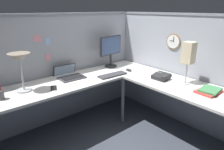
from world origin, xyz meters
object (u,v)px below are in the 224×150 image
(laptop, at_px, (69,75))
(wall_clock, at_px, (174,42))
(desk_lamp_dome, at_px, (20,60))
(office_phone, at_px, (161,77))
(book_stack, at_px, (209,91))
(pen_cup, at_px, (0,95))
(keyboard, at_px, (113,75))
(monitor, at_px, (111,49))
(desk_lamp_paper, at_px, (189,54))
(cell_phone, at_px, (54,88))
(computer_mouse, at_px, (129,70))

(laptop, relative_size, wall_clock, 1.77)
(desk_lamp_dome, distance_m, office_phone, 1.76)
(book_stack, bearing_deg, pen_cup, 144.51)
(keyboard, bearing_deg, monitor, 56.62)
(monitor, height_order, desk_lamp_paper, desk_lamp_paper)
(pen_cup, distance_m, wall_clock, 2.28)
(monitor, bearing_deg, laptop, -179.65)
(desk_lamp_dome, height_order, office_phone, desk_lamp_dome)
(desk_lamp_paper, bearing_deg, wall_clock, 56.30)
(keyboard, bearing_deg, cell_phone, 176.50)
(wall_clock, bearing_deg, cell_phone, 161.71)
(desk_lamp_dome, distance_m, cell_phone, 0.49)
(desk_lamp_dome, height_order, wall_clock, wall_clock)
(laptop, height_order, computer_mouse, laptop)
(keyboard, relative_size, book_stack, 1.44)
(computer_mouse, bearing_deg, keyboard, -177.44)
(monitor, xyz_separation_m, keyboard, (-0.28, -0.38, -0.28))
(keyboard, bearing_deg, desk_lamp_paper, -55.37)
(cell_phone, relative_size, desk_lamp_paper, 0.27)
(computer_mouse, xyz_separation_m, office_phone, (0.07, -0.55, 0.02))
(laptop, distance_m, pen_cup, 0.93)
(desk_lamp_paper, height_order, wall_clock, wall_clock)
(pen_cup, height_order, desk_lamp_paper, desk_lamp_paper)
(office_phone, relative_size, desk_lamp_paper, 0.40)
(keyboard, relative_size, computer_mouse, 4.13)
(desk_lamp_dome, bearing_deg, office_phone, -26.89)
(laptop, height_order, desk_lamp_dome, desk_lamp_dome)
(monitor, height_order, office_phone, monitor)
(laptop, bearing_deg, keyboard, -37.20)
(laptop, xyz_separation_m, office_phone, (0.90, -0.91, 0.01))
(desk_lamp_dome, relative_size, office_phone, 2.12)
(desk_lamp_dome, xyz_separation_m, wall_clock, (1.90, -0.68, 0.10))
(cell_phone, bearing_deg, office_phone, -3.43)
(cell_phone, bearing_deg, wall_clock, 5.08)
(computer_mouse, xyz_separation_m, pen_cup, (-1.73, 0.15, 0.04))
(office_phone, bearing_deg, desk_lamp_dome, 153.11)
(laptop, xyz_separation_m, cell_phone, (-0.35, -0.28, -0.02))
(keyboard, distance_m, pen_cup, 1.41)
(monitor, height_order, wall_clock, wall_clock)
(laptop, relative_size, cell_phone, 2.71)
(laptop, relative_size, pen_cup, 2.17)
(computer_mouse, relative_size, desk_lamp_paper, 0.20)
(monitor, height_order, cell_phone, monitor)
(monitor, relative_size, office_phone, 2.39)
(book_stack, height_order, desk_lamp_paper, desk_lamp_paper)
(laptop, distance_m, cell_phone, 0.45)
(pen_cup, xyz_separation_m, desk_lamp_paper, (1.91, -0.99, 0.33))
(wall_clock, bearing_deg, desk_lamp_paper, -123.70)
(computer_mouse, distance_m, office_phone, 0.56)
(keyboard, height_order, desk_lamp_dome, desk_lamp_dome)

